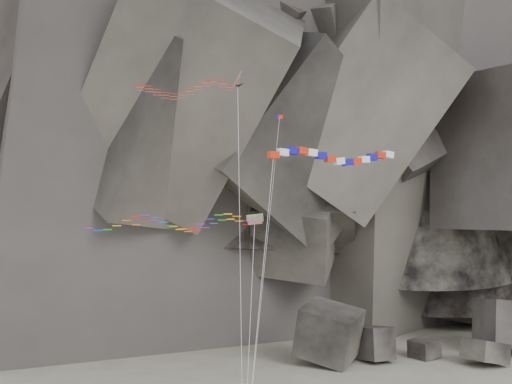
{
  "coord_description": "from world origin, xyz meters",
  "views": [
    {
      "loc": [
        -6.36,
        -47.17,
        20.08
      ],
      "look_at": [
        -1.8,
        6.0,
        21.01
      ],
      "focal_mm": 45.0,
      "sensor_mm": 36.0,
      "label": 1
    }
  ],
  "objects": [
    {
      "name": "boulder_field",
      "position": [
        5.57,
        33.68,
        2.7
      ],
      "size": [
        84.46,
        12.97,
        8.45
      ],
      "color": "#47423F",
      "rests_on": "ground"
    },
    {
      "name": "headland",
      "position": [
        0.0,
        70.0,
        42.0
      ],
      "size": [
        110.0,
        70.0,
        84.0
      ],
      "primitive_type": null,
      "color": "#5C564B",
      "rests_on": "ground"
    },
    {
      "name": "pennant_kite",
      "position": [
        -1.2,
        0.66,
        19.61
      ],
      "size": [
        3.48,
        5.92,
        25.4
      ],
      "rotation": [
        0.0,
        0.0,
        -0.11
      ],
      "color": "red",
      "rests_on": "ground"
    },
    {
      "name": "delta_kite",
      "position": [
        -7.75,
        1.38,
        28.76
      ],
      "size": [
        8.57,
        6.24,
        28.73
      ],
      "rotation": [
        0.0,
        0.0,
        -0.29
      ],
      "color": "red",
      "rests_on": "ground"
    },
    {
      "name": "parafoil_kite",
      "position": [
        -8.9,
        0.05,
        18.68
      ],
      "size": [
        13.36,
        3.98,
        17.75
      ],
      "rotation": [
        0.0,
        0.0,
        -0.02
      ],
      "color": "#C5CE0B",
      "rests_on": "ground"
    },
    {
      "name": "banner_kite",
      "position": [
        3.97,
        2.18,
        23.68
      ],
      "size": [
        12.98,
        8.31,
        22.82
      ],
      "rotation": [
        0.0,
        0.0,
        0.37
      ],
      "color": "red",
      "rests_on": "ground"
    }
  ]
}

